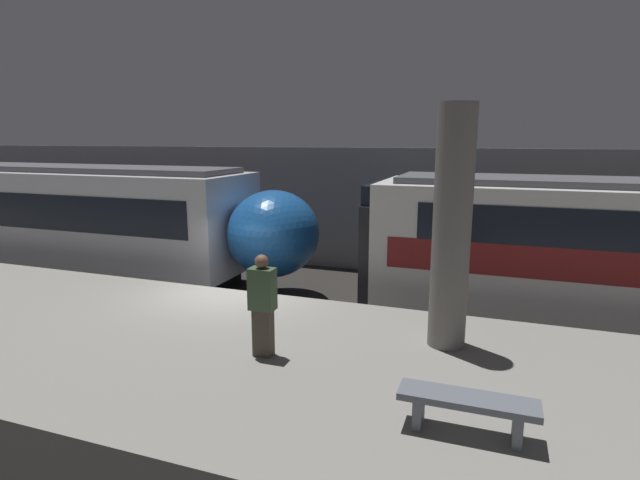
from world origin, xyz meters
TOP-DOWN VIEW (x-y plane):
  - ground_plane at (0.00, 0.00)m, footprint 120.00×120.00m
  - platform at (0.00, -2.71)m, footprint 40.00×5.43m
  - station_rear_barrier at (0.00, 6.67)m, footprint 50.00×0.15m
  - support_pillar_near at (4.66, -1.46)m, footprint 0.58×0.58m
  - train_modern at (-7.87, 2.78)m, footprint 16.85×2.95m
  - person_waiting at (2.11, -2.80)m, footprint 0.38×0.24m
  - platform_bench at (5.12, -3.90)m, footprint 1.50×0.40m

SIDE VIEW (x-z plane):
  - ground_plane at x=0.00m, z-range 0.00..0.00m
  - platform at x=0.00m, z-range 0.00..1.12m
  - platform_bench at x=5.12m, z-range 1.23..1.68m
  - train_modern at x=-7.87m, z-range 0.04..3.55m
  - person_waiting at x=2.11m, z-range 1.16..2.71m
  - station_rear_barrier at x=0.00m, z-range 0.00..4.04m
  - support_pillar_near at x=4.66m, z-range 1.12..4.85m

